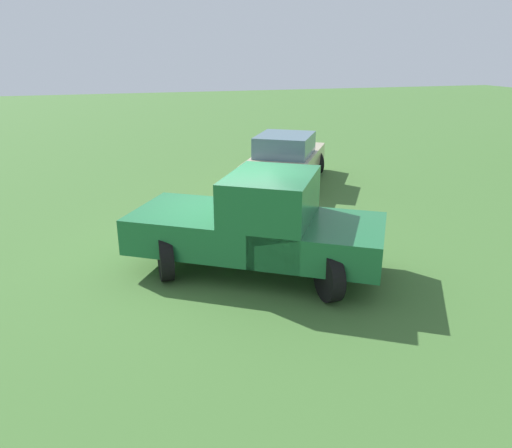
% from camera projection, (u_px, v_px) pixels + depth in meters
% --- Properties ---
extents(ground_plane, '(80.00, 80.00, 0.00)m').
position_uv_depth(ground_plane, '(228.00, 256.00, 9.71)').
color(ground_plane, '#3D662D').
extents(pickup_truck, '(3.94, 4.76, 1.82)m').
position_uv_depth(pickup_truck, '(262.00, 222.00, 8.76)').
color(pickup_truck, black).
rests_on(pickup_truck, ground_plane).
extents(sedan_near, '(4.51, 3.71, 1.49)m').
position_uv_depth(sedan_near, '(286.00, 160.00, 14.83)').
color(sedan_near, black).
rests_on(sedan_near, ground_plane).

